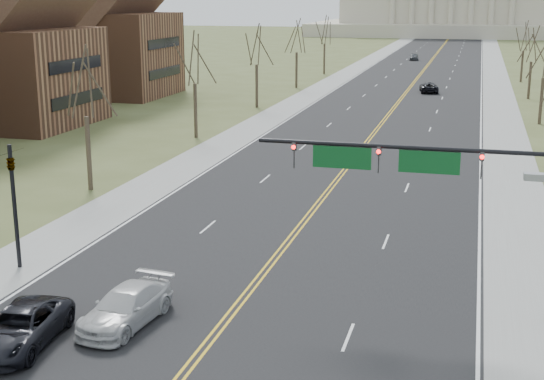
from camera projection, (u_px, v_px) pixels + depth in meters
The scene contains 22 objects.
road at pixel (420, 75), 123.63m from camera, with size 20.00×380.00×0.01m, color black.
cross_road at pixel (187, 369), 26.39m from camera, with size 120.00×14.00×0.01m, color black.
sidewalk_left at pixel (347, 73), 126.65m from camera, with size 4.00×380.00×0.03m, color gray.
sidewalk_right at pixel (496, 77), 120.59m from camera, with size 4.00×380.00×0.03m, color gray.
center_line at pixel (420, 75), 123.62m from camera, with size 0.42×380.00×0.01m, color gold.
edge_line_left at pixel (360, 74), 126.10m from camera, with size 0.15×380.00×0.01m, color silver.
edge_line_right at pixel (482, 77), 121.15m from camera, with size 0.15×380.00×0.01m, color silver.
signal_mast at pixel (427, 174), 30.09m from camera, with size 12.12×0.44×7.20m.
signal_left at pixel (13, 193), 35.38m from camera, with size 0.32×0.36×6.00m.
tree_l_0 at pixel (85, 86), 49.14m from camera, with size 3.96×3.96×9.00m.
tree_l_1 at pixel (194, 61), 67.84m from camera, with size 3.96×3.96×9.00m.
tree_l_2 at pixel (257, 47), 86.54m from camera, with size 3.96×3.96×9.00m.
tree_r_3 at pixel (532, 46), 93.77m from camera, with size 3.74×3.74×8.50m.
tree_l_3 at pixel (297, 38), 105.24m from camera, with size 3.96×3.96×9.00m.
tree_r_4 at pixel (524, 38), 112.47m from camera, with size 3.74×3.74×8.50m.
tree_l_4 at pixel (325, 31), 123.94m from camera, with size 3.96×3.96×9.00m.
bldg_left_mid at pixel (6, 39), 74.48m from camera, with size 15.10×14.28×20.75m.
bldg_left_far at pixel (102, 20), 97.18m from camera, with size 17.10×14.28×23.25m.
car_sb_outer_lead at pixel (20, 328), 27.96m from camera, with size 2.41×5.23×1.45m, color black.
car_sb_inner_second at pixel (126, 307), 29.83m from camera, with size 2.05×5.03×1.46m, color #BBBBBB.
car_far_nb at pixel (429, 87), 101.68m from camera, with size 2.26×4.90×1.36m, color black.
car_far_sb at pixel (414, 57), 152.47m from camera, with size 1.68×4.18×1.42m, color #4E5156.
Camera 1 is at (9.11, -16.39, 12.65)m, focal length 50.00 mm.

